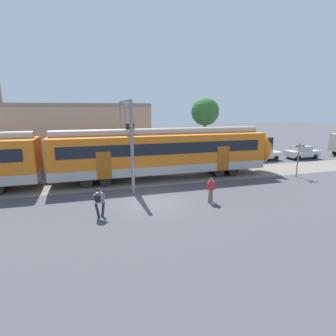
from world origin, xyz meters
TOP-DOWN VIEW (x-y plane):
  - ground_plane at (0.00, 0.00)m, footprint 160.00×160.00m
  - track_bed at (-8.95, 5.47)m, footprint 80.00×4.40m
  - commuter_train at (-6.47, 5.46)m, footprint 38.05×3.07m
  - pedestrian_grey at (-3.47, -1.56)m, footprint 0.67×0.54m
  - pedestrian_red at (3.49, -1.10)m, footprint 0.63×0.60m
  - parked_car_white at (15.31, 9.91)m, footprint 4.09×1.93m
  - parked_car_silver at (20.42, 9.44)m, footprint 4.00×1.77m
  - catenary_gantry at (-1.00, 5.47)m, footprint 0.24×6.64m
  - crossing_signal at (13.59, 2.62)m, footprint 0.96×0.22m
  - background_building at (-6.48, 12.67)m, footprint 17.31×5.00m
  - street_tree_right at (10.47, 15.70)m, footprint 3.55×3.55m

SIDE VIEW (x-z plane):
  - ground_plane at x=0.00m, z-range 0.00..0.00m
  - track_bed at x=-8.95m, z-range 0.00..0.01m
  - parked_car_white at x=15.31m, z-range 0.01..1.55m
  - parked_car_silver at x=20.42m, z-range 0.01..1.55m
  - pedestrian_grey at x=-3.47m, z-range 0.16..1.82m
  - pedestrian_red at x=3.49m, z-range 0.16..1.82m
  - crossing_signal at x=13.59m, z-range 0.51..3.51m
  - commuter_train at x=-6.47m, z-range -0.11..4.62m
  - background_building at x=-6.48m, z-range -1.39..7.81m
  - catenary_gantry at x=-1.00m, z-range 1.05..7.58m
  - street_tree_right at x=10.47m, z-range 1.83..9.11m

